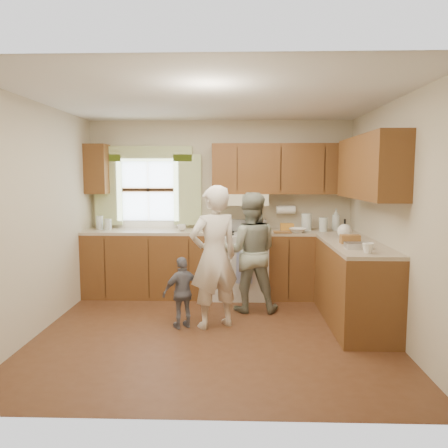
{
  "coord_description": "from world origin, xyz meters",
  "views": [
    {
      "loc": [
        0.26,
        -4.64,
        1.72
      ],
      "look_at": [
        0.1,
        0.4,
        1.15
      ],
      "focal_mm": 35.0,
      "sensor_mm": 36.0,
      "label": 1
    }
  ],
  "objects_px": {
    "woman_left": "(214,257)",
    "child": "(183,293)",
    "stove": "(240,264)",
    "woman_right": "(250,252)"
  },
  "relations": [
    {
      "from": "woman_left",
      "to": "child",
      "type": "height_order",
      "value": "woman_left"
    },
    {
      "from": "stove",
      "to": "woman_left",
      "type": "relative_size",
      "value": 0.67
    },
    {
      "from": "stove",
      "to": "child",
      "type": "height_order",
      "value": "stove"
    },
    {
      "from": "stove",
      "to": "woman_right",
      "type": "bearing_deg",
      "value": -79.99
    },
    {
      "from": "woman_left",
      "to": "woman_right",
      "type": "height_order",
      "value": "woman_left"
    },
    {
      "from": "stove",
      "to": "woman_right",
      "type": "distance_m",
      "value": 0.72
    },
    {
      "from": "woman_left",
      "to": "woman_right",
      "type": "bearing_deg",
      "value": -152.48
    },
    {
      "from": "stove",
      "to": "child",
      "type": "bearing_deg",
      "value": -116.46
    },
    {
      "from": "woman_right",
      "to": "child",
      "type": "distance_m",
      "value": 1.07
    },
    {
      "from": "woman_right",
      "to": "child",
      "type": "bearing_deg",
      "value": 41.2
    }
  ]
}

